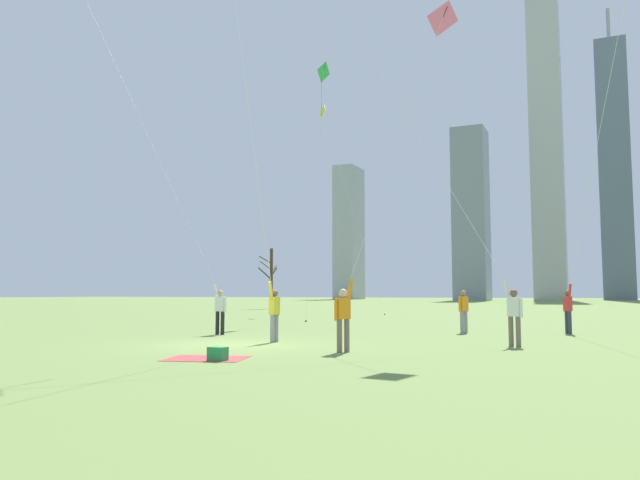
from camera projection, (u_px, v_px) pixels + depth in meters
ground_plane at (236, 345)px, 17.93m from camera, size 400.00×400.00×0.00m
kite_flyer_far_back_pink at (362, 258)px, 16.32m from camera, size 2.33×5.03×10.92m
kite_flyer_foreground_right_orange at (268, 264)px, 18.21m from camera, size 1.83×6.12×10.67m
kite_flyer_midfield_right_blue at (197, 255)px, 23.29m from camera, size 11.47×2.51×18.59m
kite_flyer_midfield_center_white at (586, 215)px, 21.25m from camera, size 3.98×9.39×17.54m
kite_flyer_midfield_left_purple at (463, 226)px, 18.24m from camera, size 8.34×0.48×15.49m
bystander_strolling_midfield at (464, 309)px, 23.34m from camera, size 0.34×0.46×1.62m
distant_kite_high_overhead_yellow at (326, 124)px, 48.76m from camera, size 6.40×2.89×16.71m
distant_kite_drifting_right_green at (323, 85)px, 35.78m from camera, size 0.28×3.23×15.17m
picnic_spot at (213, 356)px, 13.84m from camera, size 2.12×1.85×0.31m
bare_tree_center at (271, 276)px, 60.19m from camera, size 2.99×2.13×5.94m
skyline_squat_block at (614, 169)px, 139.50m from camera, size 6.66×8.63×67.86m
skyline_tall_tower at (471, 214)px, 133.16m from camera, size 7.01×8.13×37.45m
skyline_wide_slab at (547, 148)px, 140.67m from camera, size 6.98×7.87×74.29m
skyline_slender_spire at (349, 233)px, 160.45m from camera, size 5.49×9.40×34.72m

